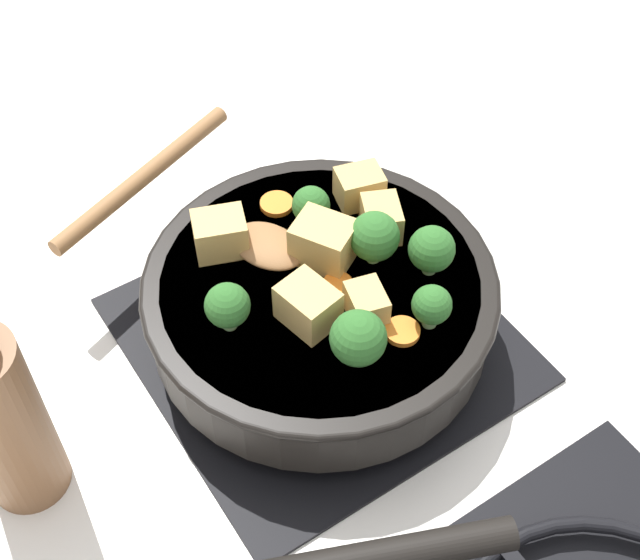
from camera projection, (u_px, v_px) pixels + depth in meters
The scene contains 20 objects.
ground_plane at pixel (320, 340), 0.81m from camera, with size 2.40×2.40×0.00m, color white.
front_burner_grate at pixel (320, 332), 0.80m from camera, with size 0.31×0.31×0.03m.
skillet_pan at pixel (321, 302), 0.76m from camera, with size 0.33×0.42×0.06m.
wooden_spoon at pixel (197, 207), 0.79m from camera, with size 0.21×0.22×0.02m.
tofu_cube_center_large at pixel (308, 306), 0.70m from camera, with size 0.04×0.04×0.04m, color tan.
tofu_cube_near_handle at pixel (324, 242), 0.74m from camera, with size 0.05×0.04×0.04m, color tan.
tofu_cube_east_chunk at pixel (381, 219), 0.76m from camera, with size 0.04×0.03×0.03m, color tan.
tofu_cube_west_chunk at pixel (366, 304), 0.71m from camera, with size 0.04×0.03×0.03m, color tan.
tofu_cube_back_piece at pixel (359, 187), 0.79m from camera, with size 0.04×0.03×0.03m, color tan.
tofu_cube_front_piece at pixel (220, 234), 0.75m from camera, with size 0.04×0.04×0.04m, color tan.
broccoli_floret_near_spoon at pixel (374, 237), 0.74m from camera, with size 0.04×0.04×0.05m.
broccoli_floret_center_top at pixel (432, 305), 0.69m from camera, with size 0.03×0.03×0.04m.
broccoli_floret_east_rim at pixel (227, 306), 0.69m from camera, with size 0.04×0.04×0.04m.
broccoli_floret_west_rim at pixel (358, 338), 0.67m from camera, with size 0.04×0.04×0.05m.
broccoli_floret_north_edge at pixel (311, 206), 0.76m from camera, with size 0.03×0.03×0.04m.
broccoli_floret_south_cluster at pixel (432, 250), 0.73m from camera, with size 0.04×0.04×0.05m.
carrot_slice_orange_thin at pixel (277, 204), 0.80m from camera, with size 0.03×0.03×0.01m, color orange.
carrot_slice_near_center at pixel (402, 331), 0.70m from camera, with size 0.03×0.03×0.01m, color orange.
carrot_slice_edge_slice at pixel (338, 284), 0.73m from camera, with size 0.02×0.02×0.01m, color orange.
pepper_mill at pixel (0, 416), 0.64m from camera, with size 0.06×0.06×0.21m.
Camera 1 is at (0.26, 0.40, 0.65)m, focal length 50.00 mm.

